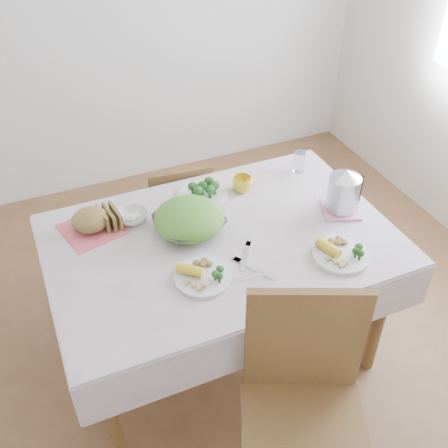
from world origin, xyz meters
name	(u,v)px	position (x,y,z in m)	size (l,w,h in m)	color
floor	(222,348)	(0.00, 0.00, 0.00)	(3.60, 3.60, 0.00)	brown
dining_table	(222,299)	(0.00, 0.00, 0.38)	(1.40, 0.90, 0.75)	brown
tablecloth	(222,239)	(0.00, 0.00, 0.76)	(1.50, 1.00, 0.01)	beige
chair_near	(304,436)	(-0.03, -0.81, 0.47)	(0.45, 0.45, 1.00)	brown
chair_far	(177,205)	(0.02, 0.69, 0.47)	(0.36, 0.36, 0.79)	brown
salad_bowl	(189,224)	(-0.11, 0.11, 0.80)	(0.29, 0.29, 0.07)	white
dinner_plate_left	(203,277)	(-0.17, -0.20, 0.77)	(0.23, 0.23, 0.02)	white
dinner_plate_right	(340,255)	(0.41, -0.31, 0.77)	(0.24, 0.24, 0.02)	white
broccoli_plate	(202,196)	(0.03, 0.32, 0.77)	(0.25, 0.25, 0.02)	beige
napkin	(92,229)	(-0.51, 0.29, 0.76)	(0.25, 0.25, 0.00)	#E05962
bread_loaf	(90,219)	(-0.51, 0.29, 0.82)	(0.17, 0.16, 0.10)	brown
fruit_bowl	(133,217)	(-0.32, 0.27, 0.78)	(0.14, 0.14, 0.04)	white
yellow_mug	(242,184)	(0.24, 0.30, 0.80)	(0.10, 0.10, 0.08)	yellow
glass_tumbler	(299,160)	(0.58, 0.34, 0.83)	(0.06, 0.06, 0.11)	white
pink_tray	(340,209)	(0.59, -0.03, 0.77)	(0.17, 0.17, 0.01)	pink
electric_kettle	(344,189)	(0.59, -0.03, 0.88)	(0.15, 0.15, 0.21)	#B2B5BA
fork_left	(255,268)	(0.05, -0.23, 0.76)	(0.02, 0.21, 0.00)	silver
fork_right	(245,256)	(0.05, -0.15, 0.76)	(0.02, 0.19, 0.00)	silver
knife	(242,279)	(-0.03, -0.27, 0.76)	(0.02, 0.19, 0.00)	silver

